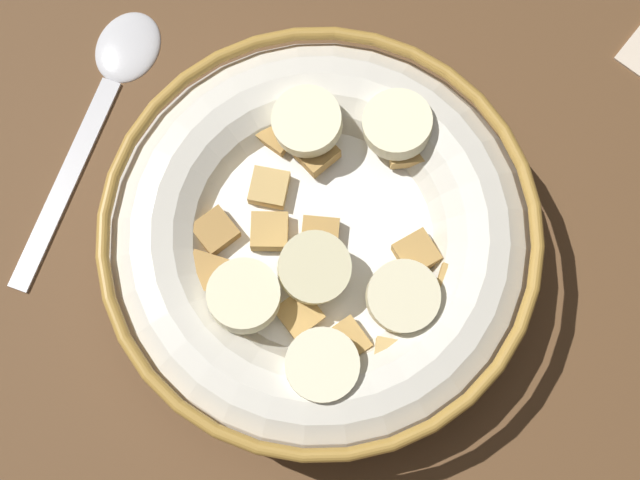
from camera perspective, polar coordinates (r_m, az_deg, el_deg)
The scene contains 3 objects.
ground_plane at distance 42.01cm, azimuth -0.00°, elevation -1.29°, with size 108.87×108.87×2.00cm, color brown.
cereal_bowl at distance 38.40cm, azimuth 0.02°, elevation -0.15°, with size 19.61×19.61×5.62cm.
spoon at distance 44.88cm, azimuth -14.08°, elevation 10.42°, with size 11.83×13.31×0.80cm.
Camera 1 is at (7.82, -4.42, 40.04)cm, focal length 47.11 mm.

